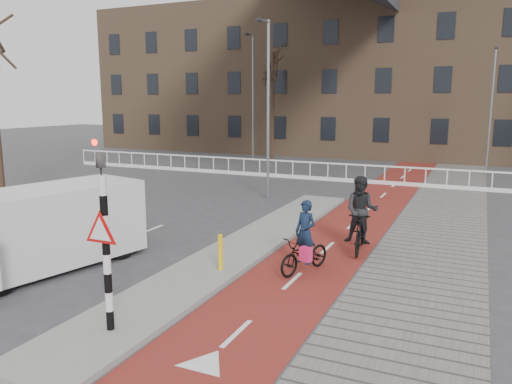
% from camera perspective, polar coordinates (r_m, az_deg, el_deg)
% --- Properties ---
extents(ground, '(120.00, 120.00, 0.00)m').
position_cam_1_polar(ground, '(11.12, -6.97, -12.29)').
color(ground, '#38383A').
rests_on(ground, ground).
extents(bike_lane, '(2.50, 60.00, 0.01)m').
position_cam_1_polar(bike_lane, '(19.60, 12.27, -2.38)').
color(bike_lane, maroon).
rests_on(bike_lane, ground).
extents(sidewalk, '(3.00, 60.00, 0.01)m').
position_cam_1_polar(sidewalk, '(19.25, 20.45, -3.05)').
color(sidewalk, slate).
rests_on(sidewalk, ground).
extents(curb_island, '(1.80, 16.00, 0.12)m').
position_cam_1_polar(curb_island, '(14.73, -1.21, -6.20)').
color(curb_island, gray).
rests_on(curb_island, ground).
extents(traffic_signal, '(0.80, 0.80, 3.68)m').
position_cam_1_polar(traffic_signal, '(9.28, -16.94, -4.33)').
color(traffic_signal, black).
rests_on(traffic_signal, curb_island).
extents(bollard, '(0.12, 0.12, 0.90)m').
position_cam_1_polar(bollard, '(12.48, -4.09, -6.87)').
color(bollard, yellow).
rests_on(bollard, curb_island).
extents(cyclist_near, '(1.19, 1.86, 1.84)m').
position_cam_1_polar(cyclist_near, '(12.62, 5.62, -6.44)').
color(cyclist_near, black).
rests_on(cyclist_near, bike_lane).
extents(cyclist_far, '(1.01, 2.11, 2.18)m').
position_cam_1_polar(cyclist_far, '(14.46, 11.91, -3.26)').
color(cyclist_far, black).
rests_on(cyclist_far, bike_lane).
extents(van, '(3.03, 5.20, 2.10)m').
position_cam_1_polar(van, '(13.81, -22.93, -3.70)').
color(van, silver).
rests_on(van, ground).
extents(railing, '(28.00, 0.10, 0.99)m').
position_cam_1_polar(railing, '(28.03, 2.29, 2.32)').
color(railing, silver).
rests_on(railing, ground).
extents(townhouse_row, '(46.00, 10.00, 15.90)m').
position_cam_1_polar(townhouse_row, '(41.73, 13.08, 15.08)').
color(townhouse_row, '#7F6047').
rests_on(townhouse_row, ground).
extents(tree_mid, '(0.27, 0.27, 7.60)m').
position_cam_1_polar(tree_mid, '(36.37, 1.90, 9.72)').
color(tree_mid, '#301F15').
rests_on(tree_mid, ground).
extents(streetlight_near, '(0.12, 0.12, 7.55)m').
position_cam_1_polar(streetlight_near, '(21.59, 1.40, 9.13)').
color(streetlight_near, slate).
rests_on(streetlight_near, ground).
extents(streetlight_left, '(0.12, 0.12, 8.78)m').
position_cam_1_polar(streetlight_left, '(35.83, -0.35, 10.66)').
color(streetlight_left, slate).
rests_on(streetlight_left, ground).
extents(streetlight_right, '(0.12, 0.12, 7.18)m').
position_cam_1_polar(streetlight_right, '(31.52, 25.25, 8.24)').
color(streetlight_right, slate).
rests_on(streetlight_right, ground).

